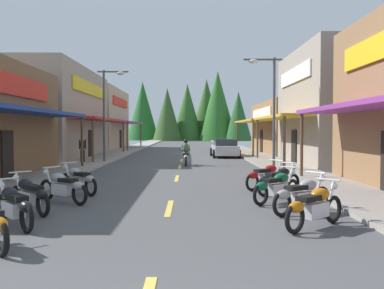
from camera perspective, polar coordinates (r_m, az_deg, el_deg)
ground at (r=35.27m, az=-1.25°, el=-1.53°), size 9.01×94.73×0.10m
sidewalk_left at (r=35.82m, az=-10.53°, el=-1.33°), size 2.53×94.73×0.12m
sidewalk_right at (r=35.65m, az=8.06°, el=-1.33°), size 2.53×94.73×0.12m
centerline_dashes at (r=38.85m, az=-1.17°, el=-1.11°), size 0.16×70.21×0.01m
storefront_left_middle at (r=34.16m, az=-19.59°, el=3.95°), size 9.13×13.93×6.71m
storefront_left_far at (r=47.78m, az=-13.76°, el=3.33°), size 8.79×13.11×6.53m
storefront_right_middle at (r=27.72m, az=20.19°, el=4.71°), size 8.28×9.94×7.00m
storefront_right_far at (r=38.99m, az=14.03°, el=2.19°), size 8.30×12.64×4.56m
streetlamp_left at (r=27.60m, az=-11.19°, el=5.59°), size 1.98×0.30×5.92m
streetlamp_right at (r=22.17m, az=10.26°, el=6.33°), size 1.98×0.30×5.83m
motorcycle_parked_right_0 at (r=9.58m, az=16.18°, el=-7.98°), size 1.67×1.49×1.04m
motorcycle_parked_right_1 at (r=11.15m, az=14.60°, el=-6.55°), size 1.82×1.30×1.04m
motorcycle_parked_right_2 at (r=12.61m, az=11.33°, el=-5.54°), size 1.67×1.49×1.04m
motorcycle_parked_right_3 at (r=14.25m, az=11.61°, el=-4.67°), size 1.72×1.43×1.04m
motorcycle_parked_right_4 at (r=15.36m, az=9.98°, el=-4.17°), size 1.74×1.40×1.04m
motorcycle_parked_left_1 at (r=10.10m, az=-22.89°, el=-7.55°), size 1.51×1.66×1.04m
motorcycle_parked_left_2 at (r=11.64m, az=-21.05°, el=-6.26°), size 1.59×1.57×1.04m
motorcycle_parked_left_3 at (r=12.91m, az=-16.98°, el=-5.41°), size 1.79×1.33×1.04m
motorcycle_parked_left_4 at (r=14.54m, az=-15.08°, el=-4.56°), size 1.63×1.54×1.04m
rider_cruising_lead at (r=25.19m, az=-0.83°, el=-1.35°), size 0.60×2.14×1.57m
pedestrian_browsing at (r=27.08m, az=-14.54°, el=-0.39°), size 0.41×0.49×1.76m
parked_car_curbside at (r=33.03m, az=4.43°, el=-0.50°), size 2.13×4.34×1.40m
treeline_backdrop at (r=84.13m, az=0.25°, el=4.64°), size 24.57×13.56×13.59m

